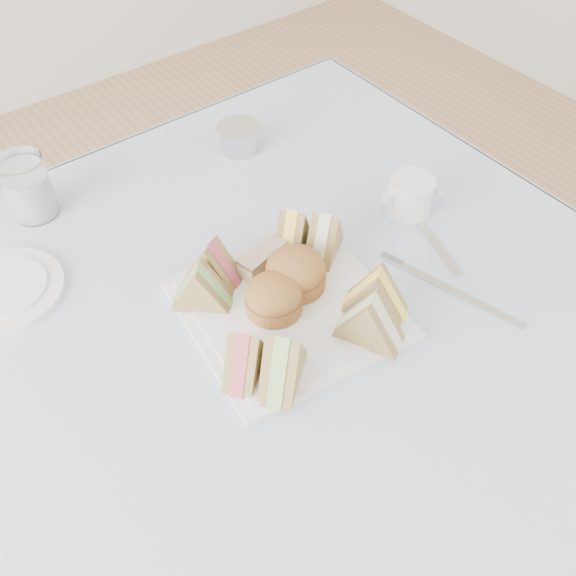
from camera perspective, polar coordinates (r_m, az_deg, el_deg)
floor at (r=1.53m, az=-0.28°, el=-20.86°), size 4.00×4.00×0.00m
table at (r=1.19m, az=-0.35°, el=-14.42°), size 0.90×0.90×0.74m
tablecloth at (r=0.88m, az=-0.45°, el=-3.07°), size 1.02×1.02×0.01m
serving_plate at (r=0.88m, az=0.00°, el=-1.92°), size 0.30×0.30×0.01m
sandwich_fl_a at (r=0.78m, az=-3.84°, el=-5.74°), size 0.09×0.08×0.07m
sandwich_fl_b at (r=0.77m, az=-0.47°, el=-6.31°), size 0.10×0.09×0.08m
sandwich_fr_a at (r=0.85m, az=7.87°, el=-0.29°), size 0.08×0.10×0.08m
sandwich_fr_b at (r=0.82m, az=7.33°, el=-2.63°), size 0.08×0.10×0.08m
sandwich_bl_a at (r=0.86m, az=-7.78°, el=0.26°), size 0.09×0.09×0.07m
sandwich_bl_b at (r=0.89m, az=-6.73°, el=2.40°), size 0.07×0.09×0.07m
sandwich_br_a at (r=0.92m, az=3.26°, el=4.81°), size 0.09×0.08×0.08m
sandwich_br_b at (r=0.93m, az=0.39°, el=5.24°), size 0.09×0.08×0.07m
scone_left at (r=0.85m, az=-1.27°, el=-0.80°), size 0.08×0.08×0.05m
scone_right at (r=0.88m, az=0.67°, el=1.46°), size 0.10×0.10×0.06m
pastry_slice at (r=0.91m, az=-2.29°, el=2.52°), size 0.08×0.05×0.04m
side_plate at (r=0.99m, az=-23.78°, el=-0.12°), size 0.20×0.20×0.01m
water_glass at (r=1.07m, az=-22.11°, el=8.33°), size 0.09×0.09×0.10m
tea_strainer at (r=1.15m, az=-4.37°, el=13.07°), size 0.10×0.10×0.04m
knife at (r=1.01m, az=12.54°, el=4.47°), size 0.06×0.17×0.00m
fork at (r=0.93m, az=15.06°, el=-0.59°), size 0.06×0.19×0.00m
creamer_jug at (r=1.03m, az=10.78°, el=8.03°), size 0.08×0.08×0.06m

